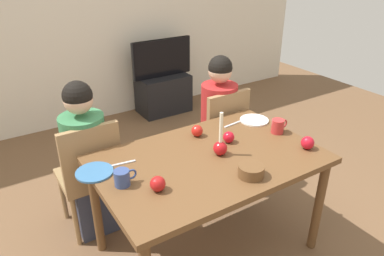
{
  "coord_description": "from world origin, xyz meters",
  "views": [
    {
      "loc": [
        -1.13,
        -1.58,
        1.92
      ],
      "look_at": [
        0.0,
        0.2,
        0.87
      ],
      "focal_mm": 33.8,
      "sensor_mm": 36.0,
      "label": 1
    }
  ],
  "objects_px": {
    "tv": "(162,58)",
    "candle_centerpiece": "(220,146)",
    "mug_right": "(278,126)",
    "person_left_child": "(88,163)",
    "chair_left": "(90,172)",
    "plate_right": "(254,120)",
    "dining_table": "(209,168)",
    "mug_left": "(123,178)",
    "apple_by_left_plate": "(308,143)",
    "chair_right": "(220,132)",
    "plate_left": "(94,172)",
    "person_right_child": "(218,125)",
    "apple_by_right_mug": "(229,137)",
    "apple_far_edge": "(197,131)",
    "bowl_walnuts": "(251,171)",
    "tv_stand": "(163,94)",
    "apple_near_candle": "(158,184)"
  },
  "relations": [
    {
      "from": "chair_left",
      "to": "bowl_walnuts",
      "type": "bearing_deg",
      "value": -53.21
    },
    {
      "from": "tv_stand",
      "to": "mug_right",
      "type": "relative_size",
      "value": 4.77
    },
    {
      "from": "dining_table",
      "to": "candle_centerpiece",
      "type": "bearing_deg",
      "value": -6.03
    },
    {
      "from": "person_right_child",
      "to": "tv_stand",
      "type": "height_order",
      "value": "person_right_child"
    },
    {
      "from": "tv_stand",
      "to": "mug_left",
      "type": "distance_m",
      "value": 2.77
    },
    {
      "from": "chair_right",
      "to": "apple_far_edge",
      "type": "height_order",
      "value": "chair_right"
    },
    {
      "from": "dining_table",
      "to": "mug_right",
      "type": "relative_size",
      "value": 10.44
    },
    {
      "from": "apple_near_candle",
      "to": "apple_by_right_mug",
      "type": "xyz_separation_m",
      "value": [
        0.65,
        0.23,
        -0.0
      ]
    },
    {
      "from": "dining_table",
      "to": "tv",
      "type": "xyz_separation_m",
      "value": [
        0.89,
        2.3,
        0.04
      ]
    },
    {
      "from": "mug_left",
      "to": "bowl_walnuts",
      "type": "distance_m",
      "value": 0.72
    },
    {
      "from": "plate_left",
      "to": "bowl_walnuts",
      "type": "relative_size",
      "value": 1.44
    },
    {
      "from": "dining_table",
      "to": "bowl_walnuts",
      "type": "xyz_separation_m",
      "value": [
        0.08,
        -0.3,
        0.12
      ]
    },
    {
      "from": "chair_right",
      "to": "person_right_child",
      "type": "relative_size",
      "value": 0.77
    },
    {
      "from": "chair_right",
      "to": "mug_left",
      "type": "distance_m",
      "value": 1.29
    },
    {
      "from": "apple_by_left_plate",
      "to": "apple_by_right_mug",
      "type": "xyz_separation_m",
      "value": [
        -0.38,
        0.34,
        -0.0
      ]
    },
    {
      "from": "chair_right",
      "to": "tv_stand",
      "type": "bearing_deg",
      "value": 78.34
    },
    {
      "from": "apple_near_candle",
      "to": "apple_far_edge",
      "type": "distance_m",
      "value": 0.67
    },
    {
      "from": "person_left_child",
      "to": "bowl_walnuts",
      "type": "distance_m",
      "value": 1.17
    },
    {
      "from": "plate_right",
      "to": "bowl_walnuts",
      "type": "distance_m",
      "value": 0.75
    },
    {
      "from": "tv_stand",
      "to": "mug_right",
      "type": "height_order",
      "value": "mug_right"
    },
    {
      "from": "tv",
      "to": "mug_left",
      "type": "height_order",
      "value": "tv"
    },
    {
      "from": "dining_table",
      "to": "mug_left",
      "type": "distance_m",
      "value": 0.58
    },
    {
      "from": "tv_stand",
      "to": "candle_centerpiece",
      "type": "distance_m",
      "value": 2.51
    },
    {
      "from": "apple_by_left_plate",
      "to": "person_left_child",
      "type": "bearing_deg",
      "value": 143.21
    },
    {
      "from": "tv_stand",
      "to": "tv",
      "type": "bearing_deg",
      "value": 90.0
    },
    {
      "from": "tv_stand",
      "to": "bowl_walnuts",
      "type": "distance_m",
      "value": 2.77
    },
    {
      "from": "person_left_child",
      "to": "chair_left",
      "type": "bearing_deg",
      "value": -90.0
    },
    {
      "from": "person_left_child",
      "to": "person_right_child",
      "type": "relative_size",
      "value": 1.0
    },
    {
      "from": "bowl_walnuts",
      "to": "apple_by_left_plate",
      "type": "height_order",
      "value": "apple_by_left_plate"
    },
    {
      "from": "chair_right",
      "to": "plate_left",
      "type": "height_order",
      "value": "chair_right"
    },
    {
      "from": "chair_right",
      "to": "candle_centerpiece",
      "type": "relative_size",
      "value": 3.1
    },
    {
      "from": "tv",
      "to": "candle_centerpiece",
      "type": "relative_size",
      "value": 2.72
    },
    {
      "from": "person_left_child",
      "to": "plate_left",
      "type": "xyz_separation_m",
      "value": [
        -0.07,
        -0.43,
        0.19
      ]
    },
    {
      "from": "apple_near_candle",
      "to": "tv_stand",
      "type": "bearing_deg",
      "value": 61.49
    },
    {
      "from": "tv",
      "to": "bowl_walnuts",
      "type": "xyz_separation_m",
      "value": [
        -0.81,
        -2.6,
        0.07
      ]
    },
    {
      "from": "person_left_child",
      "to": "mug_right",
      "type": "distance_m",
      "value": 1.36
    },
    {
      "from": "tv",
      "to": "apple_by_right_mug",
      "type": "bearing_deg",
      "value": -106.91
    },
    {
      "from": "chair_left",
      "to": "plate_right",
      "type": "relative_size",
      "value": 4.17
    },
    {
      "from": "apple_near_candle",
      "to": "apple_far_edge",
      "type": "relative_size",
      "value": 1.06
    },
    {
      "from": "person_left_child",
      "to": "tv_stand",
      "type": "bearing_deg",
      "value": 48.19
    },
    {
      "from": "tv_stand",
      "to": "apple_far_edge",
      "type": "relative_size",
      "value": 7.94
    },
    {
      "from": "chair_left",
      "to": "apple_by_left_plate",
      "type": "xyz_separation_m",
      "value": [
        1.19,
        -0.86,
        0.28
      ]
    },
    {
      "from": "tv",
      "to": "mug_right",
      "type": "relative_size",
      "value": 5.89
    },
    {
      "from": "chair_left",
      "to": "person_left_child",
      "type": "distance_m",
      "value": 0.07
    },
    {
      "from": "tv",
      "to": "mug_right",
      "type": "xyz_separation_m",
      "value": [
        -0.29,
        -2.28,
        0.09
      ]
    },
    {
      "from": "tv_stand",
      "to": "mug_left",
      "type": "height_order",
      "value": "mug_left"
    },
    {
      "from": "plate_left",
      "to": "apple_by_right_mug",
      "type": "xyz_separation_m",
      "value": [
        0.89,
        -0.12,
        0.03
      ]
    },
    {
      "from": "chair_left",
      "to": "apple_near_candle",
      "type": "height_order",
      "value": "chair_left"
    },
    {
      "from": "candle_centerpiece",
      "to": "apple_near_candle",
      "type": "distance_m",
      "value": 0.52
    },
    {
      "from": "tv",
      "to": "apple_far_edge",
      "type": "relative_size",
      "value": 9.8
    }
  ]
}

